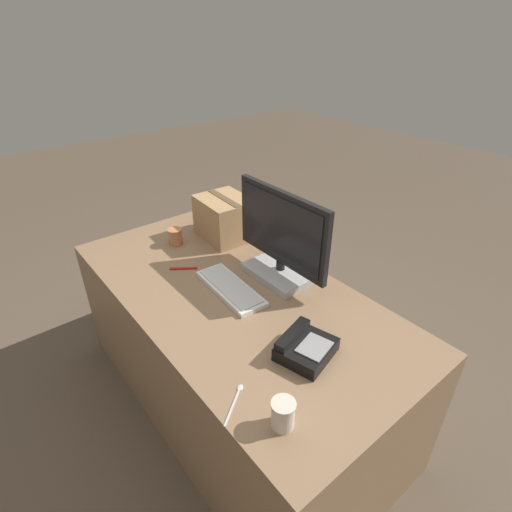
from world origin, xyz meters
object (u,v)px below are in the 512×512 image
object	(u,v)px
paper_cup_left	(175,237)
pen_marker	(183,268)
spoon	(236,399)
desk_phone	(305,347)
paper_cup_right	(283,414)
monitor	(281,243)
keyboard	(230,288)
cardboard_box	(225,218)

from	to	relation	value
paper_cup_left	pen_marker	bearing A→B (deg)	-21.41
paper_cup_left	spoon	size ratio (longest dim) A/B	0.63
desk_phone	paper_cup_right	xyz separation A→B (m)	(0.18, -0.27, 0.02)
monitor	keyboard	world-z (taller)	monitor
paper_cup_left	cardboard_box	size ratio (longest dim) A/B	0.29
keyboard	spoon	size ratio (longest dim) A/B	2.77
keyboard	desk_phone	xyz separation A→B (m)	(0.51, -0.02, 0.02)
keyboard	desk_phone	world-z (taller)	desk_phone
desk_phone	pen_marker	size ratio (longest dim) A/B	2.02
paper_cup_right	spoon	world-z (taller)	paper_cup_right
monitor	paper_cup_right	bearing A→B (deg)	-41.27
monitor	pen_marker	bearing A→B (deg)	-135.52
paper_cup_left	pen_marker	size ratio (longest dim) A/B	0.78
paper_cup_left	spoon	distance (m)	1.14
monitor	paper_cup_right	xyz separation A→B (m)	(0.64, -0.56, -0.13)
desk_phone	cardboard_box	bearing A→B (deg)	146.45
monitor	cardboard_box	bearing A→B (deg)	176.38
spoon	pen_marker	size ratio (longest dim) A/B	1.24
monitor	pen_marker	size ratio (longest dim) A/B	4.75
desk_phone	spoon	xyz separation A→B (m)	(0.01, -0.33, -0.03)
desk_phone	cardboard_box	size ratio (longest dim) A/B	0.76
monitor	paper_cup_right	distance (m)	0.86
monitor	spoon	world-z (taller)	monitor
spoon	cardboard_box	bearing A→B (deg)	21.21
cardboard_box	pen_marker	bearing A→B (deg)	-66.87
keyboard	cardboard_box	bearing A→B (deg)	150.56
cardboard_box	pen_marker	size ratio (longest dim) A/B	2.67
desk_phone	pen_marker	world-z (taller)	desk_phone
paper_cup_left	paper_cup_right	bearing A→B (deg)	-14.28
keyboard	paper_cup_left	bearing A→B (deg)	-178.75
keyboard	paper_cup_left	world-z (taller)	paper_cup_left
desk_phone	monitor	bearing A→B (deg)	132.73
paper_cup_left	pen_marker	xyz separation A→B (m)	(0.26, -0.10, -0.04)
spoon	cardboard_box	size ratio (longest dim) A/B	0.47
desk_phone	cardboard_box	distance (m)	1.03
cardboard_box	pen_marker	world-z (taller)	cardboard_box
monitor	keyboard	xyz separation A→B (m)	(-0.05, -0.27, -0.17)
monitor	keyboard	size ratio (longest dim) A/B	1.38
keyboard	desk_phone	bearing A→B (deg)	1.07
keyboard	spoon	bearing A→B (deg)	-30.66
keyboard	desk_phone	distance (m)	0.52
monitor	desk_phone	size ratio (longest dim) A/B	2.35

